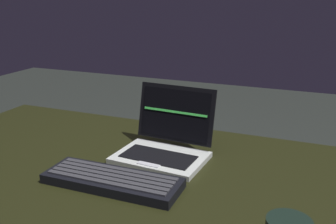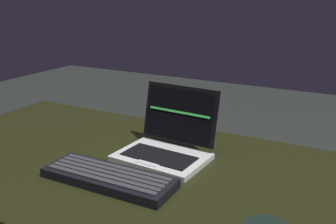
% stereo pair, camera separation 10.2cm
% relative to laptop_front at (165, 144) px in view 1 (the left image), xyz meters
% --- Properties ---
extents(desk, '(1.63, 0.73, 0.71)m').
position_rel_laptop_front_xyz_m(desk, '(0.05, -0.10, -0.13)').
color(desk, black).
rests_on(desk, ground).
extents(laptop_front, '(0.26, 0.23, 0.19)m').
position_rel_laptop_front_xyz_m(laptop_front, '(0.00, 0.00, 0.00)').
color(laptop_front, silver).
rests_on(laptop_front, desk).
extents(external_keyboard, '(0.35, 0.12, 0.03)m').
position_rel_laptop_front_xyz_m(external_keyboard, '(-0.05, -0.21, -0.03)').
color(external_keyboard, black).
rests_on(external_keyboard, desk).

